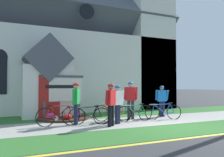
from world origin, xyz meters
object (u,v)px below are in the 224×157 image
(bicycle_black, at_px, (89,115))
(roadside_conifer, at_px, (137,48))
(cyclist_in_green_jersey, at_px, (118,102))
(cyclist_in_orange_jersey, at_px, (162,99))
(cyclist_in_white_jersey, at_px, (111,101))
(bicycle_white, at_px, (113,112))
(cyclist_in_blue_jersey, at_px, (131,97))
(cyclist_in_red_jersey, at_px, (76,100))
(bicycle_silver, at_px, (58,116))
(church_sign, at_px, (62,90))
(bicycle_green, at_px, (163,112))
(bicycle_blue, at_px, (135,113))

(bicycle_black, distance_m, roadside_conifer, 12.30)
(bicycle_black, relative_size, cyclist_in_green_jersey, 1.03)
(cyclist_in_orange_jersey, bearing_deg, cyclist_in_white_jersey, -156.51)
(bicycle_white, xyz_separation_m, roadside_conifer, (6.09, 8.21, 4.61))
(cyclist_in_blue_jersey, distance_m, cyclist_in_red_jersey, 2.83)
(bicycle_white, relative_size, bicycle_silver, 0.98)
(church_sign, bearing_deg, bicycle_white, -42.48)
(bicycle_black, height_order, roadside_conifer, roadside_conifer)
(bicycle_white, bearing_deg, church_sign, 137.52)
(cyclist_in_blue_jersey, bearing_deg, bicycle_black, -165.13)
(bicycle_green, bearing_deg, roadside_conifer, 66.80)
(church_sign, xyz_separation_m, bicycle_black, (0.66, -2.26, -1.02))
(cyclist_in_orange_jersey, height_order, roadside_conifer, roadside_conifer)
(cyclist_in_green_jersey, distance_m, roadside_conifer, 11.78)
(cyclist_in_red_jersey, distance_m, cyclist_in_white_jersey, 1.46)
(cyclist_in_blue_jersey, relative_size, roadside_conifer, 0.24)
(bicycle_silver, height_order, cyclist_in_blue_jersey, cyclist_in_blue_jersey)
(bicycle_white, bearing_deg, cyclist_in_white_jersey, -118.01)
(bicycle_white, distance_m, cyclist_in_green_jersey, 1.05)
(bicycle_green, xyz_separation_m, cyclist_in_orange_jersey, (0.52, 0.82, 0.55))
(church_sign, relative_size, bicycle_blue, 1.17)
(church_sign, bearing_deg, cyclist_in_green_jersey, -56.71)
(church_sign, bearing_deg, bicycle_black, -73.69)
(cyclist_in_blue_jersey, bearing_deg, cyclist_in_white_jersey, -139.44)
(bicycle_silver, relative_size, roadside_conifer, 0.24)
(bicycle_green, xyz_separation_m, bicycle_blue, (-1.45, 0.11, 0.01))
(bicycle_black, relative_size, bicycle_silver, 0.93)
(cyclist_in_white_jersey, bearing_deg, church_sign, 112.14)
(bicycle_silver, relative_size, bicycle_green, 1.06)
(bicycle_green, distance_m, roadside_conifer, 10.63)
(bicycle_white, xyz_separation_m, cyclist_in_blue_jersey, (0.96, 0.12, 0.68))
(bicycle_black, relative_size, roadside_conifer, 0.22)
(bicycle_black, relative_size, bicycle_green, 0.99)
(church_sign, bearing_deg, bicycle_silver, -105.37)
(bicycle_green, relative_size, cyclist_in_red_jersey, 0.97)
(bicycle_black, xyz_separation_m, cyclist_in_white_jersey, (0.59, -0.82, 0.61))
(bicycle_white, relative_size, bicycle_green, 1.04)
(bicycle_green, distance_m, cyclist_in_blue_jersey, 1.67)
(cyclist_in_green_jersey, bearing_deg, cyclist_in_orange_jersey, 20.09)
(cyclist_in_blue_jersey, relative_size, cyclist_in_white_jersey, 1.07)
(bicycle_silver, distance_m, cyclist_in_white_jersey, 2.17)
(bicycle_blue, xyz_separation_m, cyclist_in_blue_jersey, (0.10, 0.59, 0.69))
(church_sign, height_order, cyclist_in_white_jersey, church_sign)
(church_sign, distance_m, bicycle_blue, 3.74)
(bicycle_silver, bearing_deg, bicycle_green, -3.70)
(cyclist_in_blue_jersey, distance_m, cyclist_in_green_jersey, 1.54)
(cyclist_in_white_jersey, bearing_deg, cyclist_in_blue_jersey, 40.56)
(bicycle_white, bearing_deg, bicycle_green, -14.06)
(cyclist_in_red_jersey, xyz_separation_m, cyclist_in_white_jersey, (1.13, -0.93, -0.03))
(bicycle_green, bearing_deg, cyclist_in_blue_jersey, 152.79)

